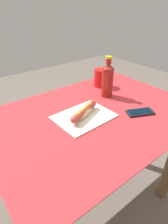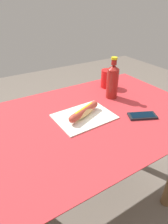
{
  "view_description": "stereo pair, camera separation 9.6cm",
  "coord_description": "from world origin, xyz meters",
  "px_view_note": "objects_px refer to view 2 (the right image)",
  "views": [
    {
      "loc": [
        -0.58,
        -0.64,
        1.29
      ],
      "look_at": [
        -0.07,
        0.01,
        0.79
      ],
      "focal_mm": 30.28,
      "sensor_mm": 36.0,
      "label": 1
    },
    {
      "loc": [
        -0.5,
        -0.7,
        1.29
      ],
      "look_at": [
        -0.07,
        0.01,
        0.79
      ],
      "focal_mm": 30.28,
      "sensor_mm": 36.0,
      "label": 2
    }
  ],
  "objects_px": {
    "cell_phone": "(142,116)",
    "drinking_cup": "(108,79)",
    "soda_bottle": "(113,81)",
    "hot_dog": "(84,112)"
  },
  "relations": [
    {
      "from": "cell_phone",
      "to": "soda_bottle",
      "type": "xyz_separation_m",
      "value": [
        0.01,
        0.26,
        0.1
      ]
    },
    {
      "from": "cell_phone",
      "to": "drinking_cup",
      "type": "relative_size",
      "value": 1.32
    },
    {
      "from": "soda_bottle",
      "to": "drinking_cup",
      "type": "bearing_deg",
      "value": 61.82
    },
    {
      "from": "hot_dog",
      "to": "cell_phone",
      "type": "xyz_separation_m",
      "value": [
        0.26,
        -0.16,
        -0.03
      ]
    },
    {
      "from": "hot_dog",
      "to": "drinking_cup",
      "type": "relative_size",
      "value": 1.75
    },
    {
      "from": "cell_phone",
      "to": "soda_bottle",
      "type": "distance_m",
      "value": 0.28
    },
    {
      "from": "soda_bottle",
      "to": "cell_phone",
      "type": "bearing_deg",
      "value": -91.16
    },
    {
      "from": "soda_bottle",
      "to": "drinking_cup",
      "type": "relative_size",
      "value": 2.07
    },
    {
      "from": "soda_bottle",
      "to": "drinking_cup",
      "type": "xyz_separation_m",
      "value": [
        0.08,
        0.14,
        -0.05
      ]
    },
    {
      "from": "cell_phone",
      "to": "drinking_cup",
      "type": "xyz_separation_m",
      "value": [
        0.08,
        0.4,
        0.05
      ]
    }
  ]
}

